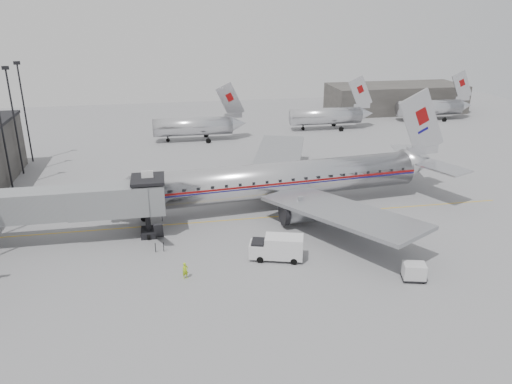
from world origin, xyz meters
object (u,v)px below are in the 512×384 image
baggage_cart_white (414,271)px  ramp_worker (185,271)px  baggage_cart_navy (363,220)px  service_van (277,247)px  airliner (285,179)px

baggage_cart_white → ramp_worker: size_ratio=1.52×
baggage_cart_white → ramp_worker: bearing=-176.4°
baggage_cart_white → baggage_cart_navy: bearing=105.7°
ramp_worker → service_van: bearing=-8.1°
baggage_cart_navy → ramp_worker: size_ratio=1.50×
baggage_cart_navy → baggage_cart_white: 11.62m
service_van → baggage_cart_navy: 12.31m
service_van → baggage_cart_white: service_van is taller
airliner → ramp_worker: (-12.80, -15.08, -2.63)m
airliner → baggage_cart_navy: 10.56m
airliner → service_van: 13.81m
service_van → ramp_worker: bearing=-150.3°
ramp_worker → baggage_cart_navy: bearing=0.1°
baggage_cart_white → ramp_worker: 20.37m
baggage_cart_white → service_van: bearing=166.5°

